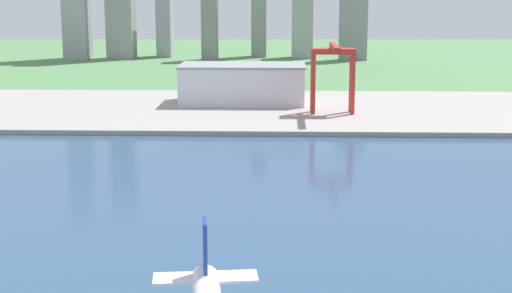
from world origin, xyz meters
The scene contains 5 objects.
ground_plane centered at (0.00, 300.00, 0.00)m, with size 2400.00×2400.00×0.00m, color #50804E.
water_bay centered at (0.00, 240.00, 0.07)m, with size 840.00×360.00×0.15m, color #2D4C70.
industrial_pier centered at (0.00, 490.00, 1.25)m, with size 840.00×140.00×2.50m, color #9B9590.
port_crane_red centered at (51.12, 471.48, 28.59)m, with size 22.61×42.75×36.24m.
warehouse_main centered at (2.70, 508.82, 13.40)m, with size 70.62×37.78×21.76m.
Camera 1 is at (24.34, 77.42, 66.89)m, focal length 53.83 mm.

